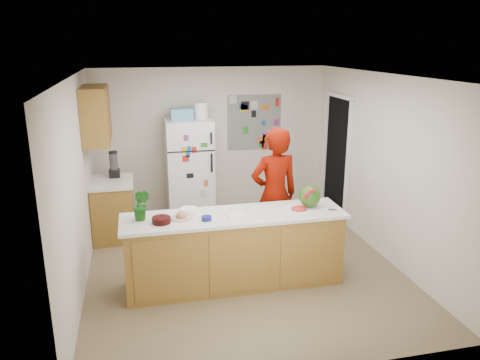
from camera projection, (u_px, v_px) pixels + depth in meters
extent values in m
cube|color=brown|center=(241.00, 265.00, 6.34)|extent=(4.00, 4.50, 0.02)
cube|color=beige|center=(212.00, 141.00, 8.10)|extent=(4.00, 0.02, 2.50)
cube|color=beige|center=(77.00, 186.00, 5.56)|extent=(0.02, 4.50, 2.50)
cube|color=beige|center=(384.00, 167.00, 6.41)|extent=(0.02, 4.50, 2.50)
cube|color=white|center=(241.00, 75.00, 5.63)|extent=(4.00, 4.50, 0.02)
cube|color=black|center=(337.00, 159.00, 7.83)|extent=(0.03, 0.85, 2.04)
cube|color=brown|center=(234.00, 251.00, 5.70)|extent=(2.60, 0.62, 0.88)
cube|color=silver|center=(234.00, 216.00, 5.57)|extent=(2.68, 0.70, 0.04)
cube|color=brown|center=(113.00, 210.00, 7.12)|extent=(0.60, 0.80, 0.86)
cube|color=silver|center=(111.00, 182.00, 6.99)|extent=(0.64, 0.84, 0.04)
cube|color=brown|center=(96.00, 115.00, 6.63)|extent=(0.35, 1.00, 0.80)
cube|color=silver|center=(190.00, 170.00, 7.76)|extent=(0.75, 0.70, 1.70)
cube|color=#5999B2|center=(181.00, 114.00, 7.47)|extent=(0.35, 0.28, 0.18)
cube|color=slate|center=(254.00, 122.00, 8.15)|extent=(0.95, 0.01, 0.95)
imported|color=#5F0900|center=(274.00, 195.00, 6.26)|extent=(0.72, 0.52, 1.84)
cylinder|color=black|center=(114.00, 165.00, 7.13)|extent=(0.12, 0.12, 0.38)
cube|color=silver|center=(305.00, 208.00, 5.77)|extent=(0.45, 0.36, 0.01)
sphere|color=#1E5110|center=(310.00, 196.00, 5.76)|extent=(0.27, 0.27, 0.27)
cylinder|color=red|center=(299.00, 209.00, 5.69)|extent=(0.18, 0.18, 0.02)
cylinder|color=black|center=(161.00, 220.00, 5.29)|extent=(0.24, 0.24, 0.07)
cylinder|color=white|center=(189.00, 211.00, 5.60)|extent=(0.24, 0.24, 0.06)
cylinder|color=navy|center=(206.00, 218.00, 5.38)|extent=(0.12, 0.12, 0.05)
cylinder|color=beige|center=(181.00, 218.00, 5.44)|extent=(0.26, 0.26, 0.02)
cube|color=white|center=(236.00, 216.00, 5.50)|extent=(0.20, 0.18, 0.02)
cube|color=gray|center=(333.00, 210.00, 5.70)|extent=(0.10, 0.07, 0.01)
imported|color=#134316|center=(141.00, 205.00, 5.33)|extent=(0.26, 0.25, 0.38)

